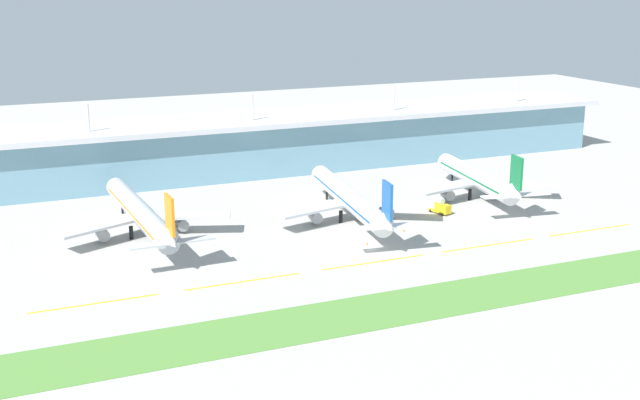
{
  "coord_description": "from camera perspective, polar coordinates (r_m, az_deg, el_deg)",
  "views": [
    {
      "loc": [
        -92.82,
        -183.77,
        69.16
      ],
      "look_at": [
        -1.95,
        26.67,
        7.0
      ],
      "focal_mm": 46.78,
      "sensor_mm": 36.0,
      "label": 1
    }
  ],
  "objects": [
    {
      "name": "ground_plane",
      "position": [
        217.19,
        3.27,
        -3.42
      ],
      "size": [
        600.0,
        600.0,
        0.0
      ],
      "primitive_type": "plane",
      "color": "#A8A59E"
    },
    {
      "name": "terminal_building",
      "position": [
        301.25,
        -4.96,
        3.82
      ],
      "size": [
        288.0,
        34.0,
        28.86
      ],
      "color": "#6693A8",
      "rests_on": "ground"
    },
    {
      "name": "airliner_near",
      "position": [
        231.43,
        -12.17,
        -0.9
      ],
      "size": [
        48.78,
        71.69,
        18.9
      ],
      "color": "#ADB2BC",
      "rests_on": "ground"
    },
    {
      "name": "airliner_middle",
      "position": [
        240.73,
        2.06,
        0.06
      ],
      "size": [
        48.35,
        71.31,
        18.9
      ],
      "color": "white",
      "rests_on": "ground"
    },
    {
      "name": "airliner_far",
      "position": [
        269.31,
        10.75,
        1.44
      ],
      "size": [
        48.27,
        58.92,
        18.9
      ],
      "color": "silver",
      "rests_on": "ground"
    },
    {
      "name": "taxiway_stripe_west",
      "position": [
        188.86,
        -15.18,
        -6.86
      ],
      "size": [
        28.0,
        0.7,
        0.04
      ],
      "primitive_type": "cube",
      "color": "yellow",
      "rests_on": "ground"
    },
    {
      "name": "taxiway_stripe_mid_west",
      "position": [
        195.72,
        -5.27,
        -5.58
      ],
      "size": [
        28.0,
        0.7,
        0.04
      ],
      "primitive_type": "cube",
      "color": "yellow",
      "rests_on": "ground"
    },
    {
      "name": "taxiway_stripe_centre",
      "position": [
        207.99,
        3.68,
        -4.28
      ],
      "size": [
        28.0,
        0.7,
        0.04
      ],
      "primitive_type": "cube",
      "color": "yellow",
      "rests_on": "ground"
    },
    {
      "name": "taxiway_stripe_mid_east",
      "position": [
        224.77,
        11.45,
        -3.06
      ],
      "size": [
        28.0,
        0.7,
        0.04
      ],
      "primitive_type": "cube",
      "color": "yellow",
      "rests_on": "ground"
    },
    {
      "name": "taxiway_stripe_east",
      "position": [
        245.15,
        18.01,
        -1.98
      ],
      "size": [
        28.0,
        0.7,
        0.04
      ],
      "primitive_type": "cube",
      "color": "yellow",
      "rests_on": "ground"
    },
    {
      "name": "grass_verge",
      "position": [
        186.62,
        8.43,
        -6.74
      ],
      "size": [
        300.0,
        18.0,
        0.1
      ],
      "primitive_type": "cube",
      "color": "#518438",
      "rests_on": "ground"
    },
    {
      "name": "fuel_truck",
      "position": [
        251.66,
        8.15,
        -0.4
      ],
      "size": [
        4.49,
        7.64,
        4.95
      ],
      "color": "gold",
      "rests_on": "ground"
    },
    {
      "name": "safety_cone_left_wingtip",
      "position": [
        221.22,
        3.25,
        -2.97
      ],
      "size": [
        0.56,
        0.56,
        0.7
      ],
      "primitive_type": "cone",
      "color": "orange",
      "rests_on": "ground"
    },
    {
      "name": "safety_cone_nose_front",
      "position": [
        233.13,
        5.76,
        -2.07
      ],
      "size": [
        0.56,
        0.56,
        0.7
      ],
      "primitive_type": "cone",
      "color": "orange",
      "rests_on": "ground"
    }
  ]
}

